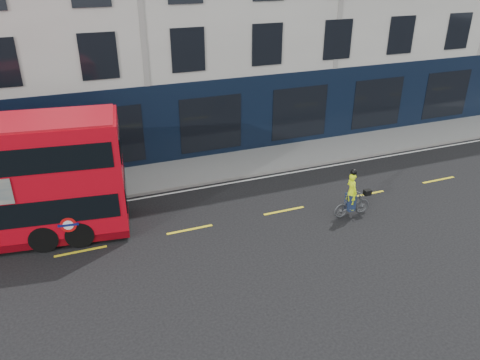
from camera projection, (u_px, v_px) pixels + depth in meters
ground at (201, 251)px, 16.61m from camera, size 120.00×120.00×0.00m
pavement at (161, 176)px, 22.04m from camera, size 60.00×3.00×0.12m
kerb at (168, 189)px, 20.78m from camera, size 60.00×0.12×0.13m
road_edge_line at (170, 193)px, 20.55m from camera, size 58.00×0.10×0.01m
lane_dashes at (190, 230)px, 17.87m from camera, size 58.00×0.12×0.01m
cyclist at (352, 200)px, 18.53m from camera, size 1.65×0.57×2.08m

